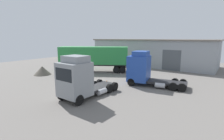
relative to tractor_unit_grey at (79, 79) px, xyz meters
The scene contains 8 objects.
ground_plane 6.57m from the tractor_unit_grey, 116.17° to the left, with size 60.00×60.00×0.00m, color slate.
warehouse_building 24.43m from the tractor_unit_grey, 96.51° to the left, with size 24.72×9.77×5.38m.
tractor_unit_grey is the anchor object (origin of this frame).
container_trailer_green 13.65m from the tractor_unit_grey, 124.99° to the left, with size 11.03×8.01×4.20m.
tractor_unit_blue 8.60m from the tractor_unit_grey, 72.52° to the left, with size 7.07×3.68×4.11m.
gravel_pile 13.53m from the tractor_unit_grey, 160.29° to the left, with size 2.64×2.64×1.35m.
oil_drum 10.27m from the tractor_unit_grey, 152.64° to the left, with size 0.58×0.58×0.88m.
traffic_cone 6.09m from the tractor_unit_grey, 100.70° to the left, with size 0.40×0.40×0.55m.
Camera 1 is at (14.27, -16.62, 5.70)m, focal length 28.00 mm.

